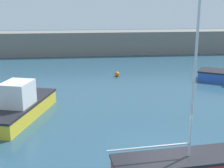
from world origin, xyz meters
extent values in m
cube|color=#284C60|center=(0.00, 0.00, -0.10)|extent=(120.00, 120.00, 0.20)
cube|color=slate|center=(0.00, 27.17, 1.42)|extent=(64.04, 3.16, 2.83)
cube|color=yellow|center=(-6.91, 5.85, 0.39)|extent=(3.43, 6.38, 0.79)
cube|color=black|center=(-6.91, 5.85, 0.85)|extent=(3.50, 6.50, 0.12)
cube|color=silver|center=(-7.05, 5.41, 1.53)|extent=(1.90, 2.10, 1.49)
cube|color=red|center=(0.59, -1.17, 0.36)|extent=(6.02, 2.09, 0.71)
cube|color=black|center=(0.59, -1.17, 0.77)|extent=(6.14, 2.13, 0.12)
cylinder|color=silver|center=(0.59, -1.17, 4.00)|extent=(0.09, 0.09, 6.57)
cylinder|color=silver|center=(-1.02, -1.33, 1.36)|extent=(3.24, 0.39, 0.08)
sphere|color=orange|center=(-0.24, 15.21, 0.22)|extent=(0.44, 0.44, 0.44)
camera|label=1|loc=(-3.52, -11.76, 6.73)|focal=50.00mm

